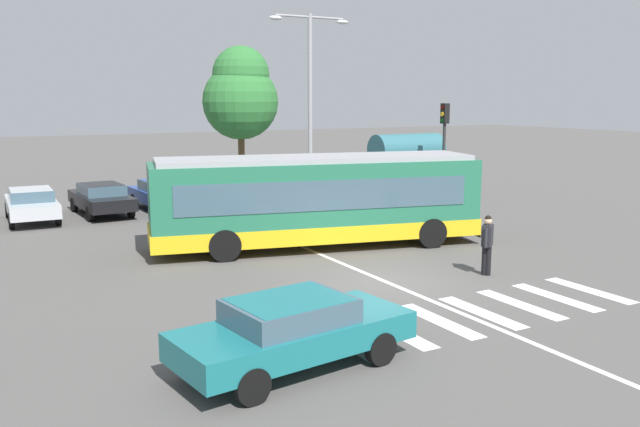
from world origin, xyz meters
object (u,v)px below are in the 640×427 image
at_px(pedestrian_crossing_street, 487,242).
at_px(twin_arm_street_lamp, 310,90).
at_px(parked_car_silver, 31,203).
at_px(traffic_light_far_corner, 444,138).
at_px(parked_car_black, 101,197).
at_px(background_tree_right, 241,94).
at_px(bus_stop_shelter, 407,151).
at_px(parked_car_blue, 162,193).
at_px(foreground_sedan, 293,329).
at_px(parked_car_white, 277,186).
at_px(parked_car_teal, 218,189).
at_px(city_transit_bus, 317,200).

height_order(pedestrian_crossing_street, twin_arm_street_lamp, twin_arm_street_lamp).
distance_m(parked_car_silver, traffic_light_far_corner, 17.80).
bearing_deg(parked_car_black, twin_arm_street_lamp, -14.59).
bearing_deg(background_tree_right, bus_stop_shelter, -54.21).
distance_m(parked_car_blue, twin_arm_street_lamp, 8.06).
xyz_separation_m(foreground_sedan, parked_car_silver, (-2.54, 18.47, 0.00)).
distance_m(parked_car_blue, parked_car_white, 5.58).
distance_m(parked_car_teal, background_tree_right, 7.19).
bearing_deg(parked_car_silver, background_tree_right, 23.70).
relative_size(pedestrian_crossing_street, twin_arm_street_lamp, 0.20).
xyz_separation_m(foreground_sedan, bus_stop_shelter, (14.13, 15.80, 1.65)).
bearing_deg(background_tree_right, parked_car_white, -92.32).
xyz_separation_m(city_transit_bus, background_tree_right, (3.34, 14.60, 3.57)).
height_order(pedestrian_crossing_street, parked_car_teal, pedestrian_crossing_street).
xyz_separation_m(pedestrian_crossing_street, bus_stop_shelter, (6.36, 12.53, 1.45)).
height_order(bus_stop_shelter, twin_arm_street_lamp, twin_arm_street_lamp).
bearing_deg(parked_car_white, pedestrian_crossing_street, -92.60).
distance_m(city_transit_bus, pedestrian_crossing_street, 6.07).
height_order(foreground_sedan, parked_car_teal, same).
distance_m(city_transit_bus, traffic_light_far_corner, 10.14).
distance_m(foreground_sedan, parked_car_silver, 18.65).
bearing_deg(bus_stop_shelter, parked_car_blue, 165.77).
relative_size(parked_car_silver, parked_car_white, 1.00).
bearing_deg(background_tree_right, pedestrian_crossing_street, -92.53).
relative_size(city_transit_bus, background_tree_right, 1.47).
height_order(city_transit_bus, background_tree_right, background_tree_right).
xyz_separation_m(city_transit_bus, parked_car_teal, (0.17, 9.88, -0.82)).
distance_m(foreground_sedan, parked_car_black, 18.72).
xyz_separation_m(parked_car_blue, parked_car_white, (5.58, -0.14, 0.00)).
bearing_deg(foreground_sedan, parked_car_teal, 73.63).
bearing_deg(city_transit_bus, traffic_light_far_corner, 26.25).
bearing_deg(bus_stop_shelter, parked_car_silver, 170.87).
height_order(pedestrian_crossing_street, parked_car_blue, pedestrian_crossing_street).
bearing_deg(traffic_light_far_corner, twin_arm_street_lamp, 148.14).
xyz_separation_m(pedestrian_crossing_street, parked_car_black, (-7.51, 15.45, -0.20)).
bearing_deg(parked_car_black, bus_stop_shelter, -11.90).
relative_size(city_transit_bus, twin_arm_street_lamp, 1.31).
height_order(city_transit_bus, pedestrian_crossing_street, city_transit_bus).
relative_size(traffic_light_far_corner, bus_stop_shelter, 1.29).
relative_size(parked_car_black, parked_car_white, 1.01).
xyz_separation_m(pedestrian_crossing_street, parked_car_white, (0.69, 15.24, -0.20)).
distance_m(parked_car_white, bus_stop_shelter, 6.50).
bearing_deg(parked_car_white, parked_car_blue, 178.54).
xyz_separation_m(parked_car_silver, traffic_light_far_corner, (16.83, -5.26, 2.40)).
bearing_deg(traffic_light_far_corner, parked_car_silver, 162.64).
relative_size(foreground_sedan, twin_arm_street_lamp, 0.54).
relative_size(parked_car_black, bus_stop_shelter, 1.26).
xyz_separation_m(pedestrian_crossing_street, parked_car_teal, (-2.28, 15.39, -0.20)).
bearing_deg(parked_car_black, parked_car_blue, -1.59).
relative_size(parked_car_white, bus_stop_shelter, 1.24).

